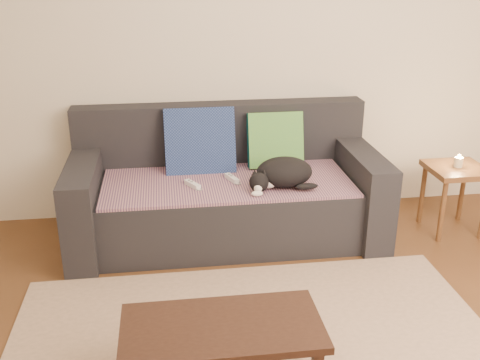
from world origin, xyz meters
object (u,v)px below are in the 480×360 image
object	(u,v)px
sofa	(226,193)
coffee_table	(222,333)
cat	(282,173)
side_table	(456,178)
wii_remote_a	(192,184)
wii_remote_b	(232,178)

from	to	relation	value
sofa	coffee_table	world-z (taller)	sofa
cat	coffee_table	bearing A→B (deg)	-101.87
side_table	wii_remote_a	bearing A→B (deg)	-180.00
cat	wii_remote_a	world-z (taller)	cat
sofa	wii_remote_b	size ratio (longest dim) A/B	14.00
wii_remote_b	side_table	bearing A→B (deg)	-112.81
cat	side_table	size ratio (longest dim) A/B	0.95
sofa	wii_remote_a	bearing A→B (deg)	-144.40
coffee_table	side_table	bearing A→B (deg)	37.74
cat	wii_remote_b	bearing A→B (deg)	164.57
side_table	coffee_table	distance (m)	2.28
cat	wii_remote_b	distance (m)	0.36
wii_remote_a	coffee_table	world-z (taller)	wii_remote_a
side_table	coffee_table	world-z (taller)	side_table
wii_remote_a	wii_remote_b	distance (m)	0.28
wii_remote_a	wii_remote_b	xyz separation A→B (m)	(0.27, 0.07, 0.00)
wii_remote_b	coffee_table	distance (m)	1.49
side_table	coffee_table	bearing A→B (deg)	-142.26
sofa	side_table	size ratio (longest dim) A/B	4.32
wii_remote_b	side_table	xyz separation A→B (m)	(1.58, -0.07, -0.05)
wii_remote_a	coffee_table	distance (m)	1.40
coffee_table	wii_remote_b	bearing A→B (deg)	81.24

